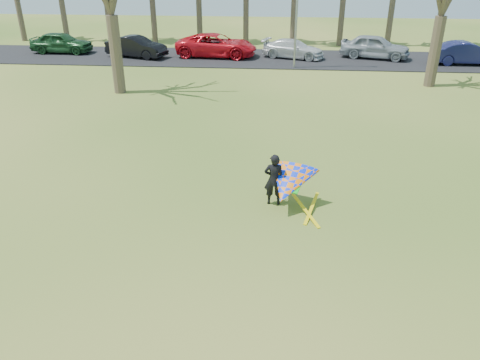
# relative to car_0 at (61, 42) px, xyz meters

# --- Properties ---
(ground) EXTENTS (100.00, 100.00, 0.00)m
(ground) POSITION_rel_car_0_xyz_m (16.05, -25.58, -0.86)
(ground) COLOR #275B13
(ground) RESTS_ON ground
(parking_strip) EXTENTS (46.00, 7.00, 0.06)m
(parking_strip) POSITION_rel_car_0_xyz_m (16.05, -0.58, -0.83)
(parking_strip) COLOR black
(parking_strip) RESTS_ON ground
(car_0) EXTENTS (4.76, 2.06, 1.60)m
(car_0) POSITION_rel_car_0_xyz_m (0.00, 0.00, 0.00)
(car_0) COLOR #1C4722
(car_0) RESTS_ON parking_strip
(car_1) EXTENTS (4.90, 2.90, 1.53)m
(car_1) POSITION_rel_car_0_xyz_m (6.30, -1.11, -0.04)
(car_1) COLOR black
(car_1) RESTS_ON parking_strip
(car_2) EXTENTS (6.22, 3.22, 1.68)m
(car_2) POSITION_rel_car_0_xyz_m (12.26, -0.36, 0.04)
(car_2) COLOR red
(car_2) RESTS_ON parking_strip
(car_3) EXTENTS (4.93, 3.13, 1.33)m
(car_3) POSITION_rel_car_0_xyz_m (18.02, -0.38, -0.13)
(car_3) COLOR silver
(car_3) RESTS_ON parking_strip
(car_4) EXTENTS (5.38, 3.37, 1.71)m
(car_4) POSITION_rel_car_0_xyz_m (24.06, 0.04, 0.05)
(car_4) COLOR #90979C
(car_4) RESTS_ON parking_strip
(car_5) EXTENTS (4.71, 1.67, 1.55)m
(car_5) POSITION_rel_car_0_xyz_m (30.10, -1.54, -0.03)
(car_5) COLOR #171A47
(car_5) RESTS_ON parking_strip
(kite_flyer) EXTENTS (2.13, 2.39, 2.02)m
(kite_flyer) POSITION_rel_car_0_xyz_m (17.46, -23.18, -0.01)
(kite_flyer) COLOR black
(kite_flyer) RESTS_ON ground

